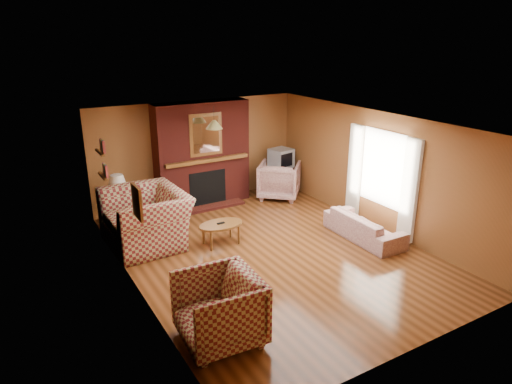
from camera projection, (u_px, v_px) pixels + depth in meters
floor at (271, 252)px, 8.44m from camera, size 6.50×6.50×0.00m
ceiling at (273, 123)px, 7.65m from camera, size 6.50×6.50×0.00m
wall_back at (198, 152)px, 10.69m from camera, size 6.50×0.00×6.50m
wall_front at (418, 268)px, 5.40m from camera, size 6.50×0.00×6.50m
wall_left at (131, 218)px, 6.85m from camera, size 0.00×6.50×6.50m
wall_right at (376, 170)px, 9.24m from camera, size 0.00×6.50×6.50m
fireplace at (202, 155)px, 10.48m from camera, size 2.20×0.82×2.40m
window_right at (381, 177)px, 9.08m from camera, size 0.10×1.85×2.00m
bookshelf at (102, 159)px, 8.27m from camera, size 0.09×0.55×0.71m
botanical_print at (137, 202)px, 6.50m from camera, size 0.05×0.40×0.50m
pendant_light at (214, 125)px, 9.65m from camera, size 0.36×0.36×0.48m
plaid_loveseat at (146, 218)px, 8.61m from camera, size 1.45×1.65×1.04m
plaid_armchair at (219, 309)px, 5.87m from camera, size 1.09×1.07×0.94m
floral_sofa at (364, 226)px, 8.93m from camera, size 0.71×1.74×0.50m
floral_armchair at (279, 180)px, 11.13m from camera, size 1.34×1.34×0.87m
coffee_table at (221, 226)px, 8.65m from camera, size 0.87×0.54×0.44m
side_table at (121, 217)px, 9.34m from camera, size 0.44×0.44×0.54m
table_lamp at (118, 188)px, 9.13m from camera, size 0.38×0.38×0.63m
tv_stand at (281, 179)px, 11.59m from camera, size 0.60×0.55×0.65m
crt_tv at (281, 158)px, 11.40m from camera, size 0.59×0.59×0.46m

